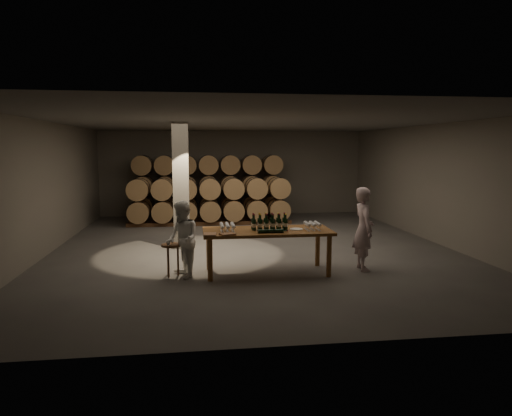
{
  "coord_description": "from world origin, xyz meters",
  "views": [
    {
      "loc": [
        -1.43,
        -11.53,
        2.55
      ],
      "look_at": [
        0.02,
        -0.58,
        1.1
      ],
      "focal_mm": 32.0,
      "sensor_mm": 36.0,
      "label": 1
    }
  ],
  "objects": [
    {
      "name": "bottle_cluster",
      "position": [
        0.05,
        -2.46,
        1.02
      ],
      "size": [
        0.73,
        0.23,
        0.33
      ],
      "color": "black",
      "rests_on": "tasting_table"
    },
    {
      "name": "lying_bottles",
      "position": [
        0.02,
        -2.85,
        0.94
      ],
      "size": [
        0.61,
        0.08,
        0.08
      ],
      "color": "black",
      "rests_on": "tasting_table"
    },
    {
      "name": "plate",
      "position": [
        0.6,
        -2.54,
        0.91
      ],
      "size": [
        0.27,
        0.27,
        0.02
      ],
      "primitive_type": "cylinder",
      "color": "white",
      "rests_on": "tasting_table"
    },
    {
      "name": "notebook_near",
      "position": [
        -0.84,
        -2.94,
        0.92
      ],
      "size": [
        0.33,
        0.29,
        0.03
      ],
      "primitive_type": "cube",
      "rotation": [
        0.0,
        0.0,
        0.32
      ],
      "color": "brown",
      "rests_on": "tasting_table"
    },
    {
      "name": "person_woman",
      "position": [
        -1.71,
        -2.6,
        0.77
      ],
      "size": [
        0.79,
        0.89,
        1.53
      ],
      "primitive_type": "imported",
      "rotation": [
        0.0,
        0.0,
        -1.23
      ],
      "color": "white",
      "rests_on": "ground"
    },
    {
      "name": "notebook_corner",
      "position": [
        -1.17,
        -2.9,
        0.91
      ],
      "size": [
        0.26,
        0.32,
        0.03
      ],
      "primitive_type": "cube",
      "rotation": [
        0.0,
        0.0,
        -0.07
      ],
      "color": "brown",
      "rests_on": "tasting_table"
    },
    {
      "name": "barrel_stack_back",
      "position": [
        -0.96,
        5.2,
        1.2
      ],
      "size": [
        5.48,
        0.95,
        2.31
      ],
      "color": "#57311E",
      "rests_on": "ground"
    },
    {
      "name": "glass_cluster_left",
      "position": [
        -0.82,
        -2.55,
        1.01
      ],
      "size": [
        0.3,
        0.52,
        0.16
      ],
      "color": "silver",
      "rests_on": "tasting_table"
    },
    {
      "name": "stool",
      "position": [
        -1.94,
        -2.46,
        0.53
      ],
      "size": [
        0.39,
        0.39,
        0.65
      ],
      "rotation": [
        0.0,
        0.0,
        -0.43
      ],
      "color": "#57311E",
      "rests_on": "ground"
    },
    {
      "name": "glass_cluster_right",
      "position": [
        0.92,
        -2.58,
        1.01
      ],
      "size": [
        0.3,
        0.41,
        0.16
      ],
      "color": "silver",
      "rests_on": "tasting_table"
    },
    {
      "name": "room",
      "position": [
        -1.8,
        0.2,
        1.6
      ],
      "size": [
        12.0,
        12.0,
        12.0
      ],
      "color": "#4B4846",
      "rests_on": "ground"
    },
    {
      "name": "tasting_table",
      "position": [
        0.0,
        -2.5,
        0.8
      ],
      "size": [
        2.6,
        1.1,
        0.9
      ],
      "color": "brown",
      "rests_on": "ground"
    },
    {
      "name": "person_man",
      "position": [
        2.04,
        -2.51,
        0.88
      ],
      "size": [
        0.44,
        0.65,
        1.75
      ],
      "primitive_type": "imported",
      "rotation": [
        0.0,
        0.0,
        1.54
      ],
      "color": "beige",
      "rests_on": "ground"
    },
    {
      "name": "barrel_stack_front",
      "position": [
        -0.96,
        3.8,
        0.83
      ],
      "size": [
        5.48,
        0.95,
        1.57
      ],
      "color": "#57311E",
      "rests_on": "ground"
    },
    {
      "name": "pen",
      "position": [
        -0.74,
        -2.95,
        0.91
      ],
      "size": [
        0.13,
        0.04,
        0.01
      ],
      "primitive_type": "cylinder",
      "rotation": [
        0.0,
        1.57,
        -0.19
      ],
      "color": "black",
      "rests_on": "tasting_table"
    }
  ]
}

